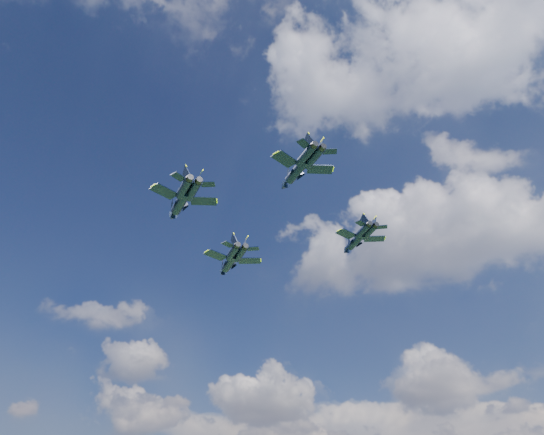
{
  "coord_description": "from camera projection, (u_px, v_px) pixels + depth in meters",
  "views": [
    {
      "loc": [
        42.83,
        -83.45,
        3.6
      ],
      "look_at": [
        -2.63,
        -3.07,
        59.92
      ],
      "focal_mm": 35.0,
      "sensor_mm": 36.0,
      "label": 1
    }
  ],
  "objects": [
    {
      "name": "jet_lead",
      "position": [
        229.0,
        263.0,
        123.07
      ],
      "size": [
        16.26,
        14.7,
        4.23
      ],
      "rotation": [
        0.0,
        0.0,
        0.87
      ],
      "color": "black"
    },
    {
      "name": "jet_left",
      "position": [
        180.0,
        203.0,
        101.28
      ],
      "size": [
        16.02,
        13.22,
        4.03
      ],
      "rotation": [
        0.0,
        0.0,
        0.95
      ],
      "color": "black"
    },
    {
      "name": "jet_right",
      "position": [
        355.0,
        241.0,
        114.02
      ],
      "size": [
        13.38,
        12.57,
        3.53
      ],
      "rotation": [
        0.0,
        0.0,
        0.84
      ],
      "color": "black"
    },
    {
      "name": "jet_slot",
      "position": [
        296.0,
        172.0,
        93.35
      ],
      "size": [
        14.48,
        11.97,
        3.64
      ],
      "rotation": [
        0.0,
        0.0,
        0.95
      ],
      "color": "black"
    }
  ]
}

